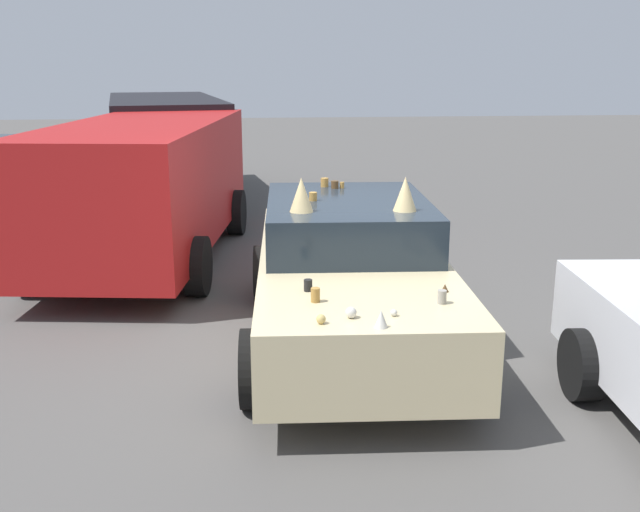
{
  "coord_description": "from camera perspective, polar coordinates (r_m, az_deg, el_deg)",
  "views": [
    {
      "loc": [
        -6.84,
        1.0,
        2.74
      ],
      "look_at": [
        0.0,
        0.3,
        0.9
      ],
      "focal_mm": 41.21,
      "sensor_mm": 36.0,
      "label": 1
    }
  ],
  "objects": [
    {
      "name": "ground_plane",
      "position": [
        7.44,
        2.32,
        -6.65
      ],
      "size": [
        60.0,
        60.0,
        0.0
      ],
      "primitive_type": "plane",
      "color": "#514F4C"
    },
    {
      "name": "art_car_decorated",
      "position": [
        7.28,
        2.32,
        -1.17
      ],
      "size": [
        4.53,
        2.2,
        1.7
      ],
      "rotation": [
        0.0,
        0.0,
        3.09
      ],
      "color": "beige",
      "rests_on": "ground"
    },
    {
      "name": "parked_van_far_left",
      "position": [
        15.31,
        -11.91,
        8.67
      ],
      "size": [
        5.57,
        2.93,
        2.02
      ],
      "rotation": [
        0.0,
        0.0,
        0.16
      ],
      "color": "black",
      "rests_on": "ground"
    },
    {
      "name": "parked_van_near_left",
      "position": [
        10.51,
        -13.38,
        5.57
      ],
      "size": [
        5.58,
        2.77,
        1.93
      ],
      "rotation": [
        0.0,
        0.0,
        -0.14
      ],
      "color": "#B21919",
      "rests_on": "ground"
    }
  ]
}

